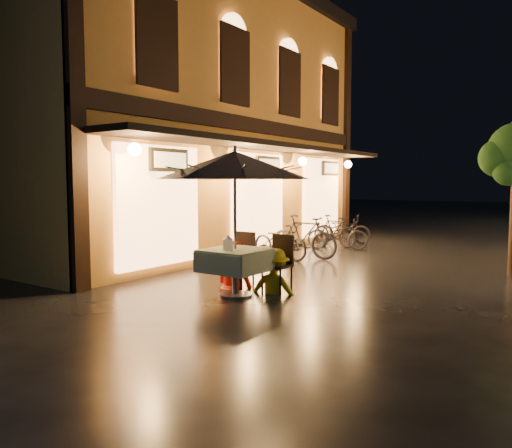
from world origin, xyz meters
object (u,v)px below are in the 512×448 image
Objects in this scene: cafe_table at (235,261)px; table_lantern at (228,242)px; person_orange at (235,242)px; patio_umbrella at (235,165)px; person_yellow at (274,250)px; bicycle_0 at (280,241)px.

cafe_table is 3.96× the size of table_lantern.
table_lantern is at bearing 138.21° from person_orange.
cafe_table is 0.39× the size of patio_umbrella.
patio_umbrella is (0.00, 0.00, 1.56)m from cafe_table.
person_yellow reaches higher than table_lantern.
bicycle_0 is at bearing 111.64° from patio_umbrella.
person_orange is at bearing 127.41° from patio_umbrella.
person_orange reaches higher than person_yellow.
patio_umbrella is at bearing 90.00° from cafe_table.
person_yellow is (0.39, 0.77, -0.18)m from table_lantern.
person_orange is 0.83m from person_yellow.
patio_umbrella is at bearing 145.77° from person_orange.
table_lantern is at bearing 51.67° from person_yellow.
bicycle_0 is (-1.89, 3.20, -0.30)m from person_yellow.
person_yellow is 3.73m from bicycle_0.
patio_umbrella reaches higher than person_yellow.
person_yellow is at bearing 56.19° from cafe_table.
cafe_table is at bearing -90.00° from patio_umbrella.
patio_umbrella is 1.55× the size of person_orange.
person_orange is (-0.44, 0.57, -1.33)m from patio_umbrella.
bicycle_0 is at bearing -70.92° from person_yellow.
patio_umbrella is at bearing 44.67° from person_yellow.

